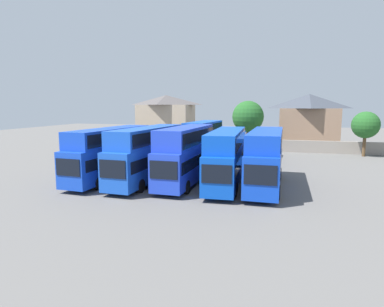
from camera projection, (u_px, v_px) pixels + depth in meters
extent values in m
plane|color=#605E5B|center=(219.00, 155.00, 47.03)|extent=(140.00, 140.00, 0.00)
cube|color=gray|center=(225.00, 144.00, 52.41)|extent=(56.00, 0.50, 1.80)
cube|color=blue|center=(110.00, 160.00, 30.95)|extent=(3.27, 11.78, 2.99)
cube|color=black|center=(68.00, 167.00, 25.43)|extent=(2.18, 0.23, 1.34)
cube|color=black|center=(110.00, 157.00, 30.90)|extent=(3.25, 10.85, 0.94)
cube|color=blue|center=(111.00, 136.00, 30.90)|extent=(3.19, 11.19, 1.51)
cube|color=black|center=(111.00, 136.00, 30.90)|extent=(3.23, 10.62, 1.06)
cylinder|color=black|center=(98.00, 183.00, 27.39)|extent=(0.38, 1.12, 1.10)
cylinder|color=black|center=(75.00, 181.00, 28.12)|extent=(0.38, 1.12, 1.10)
cylinder|color=black|center=(139.00, 168.00, 34.16)|extent=(0.38, 1.12, 1.10)
cylinder|color=black|center=(120.00, 167.00, 34.88)|extent=(0.38, 1.12, 1.10)
cube|color=blue|center=(147.00, 161.00, 30.10)|extent=(3.06, 11.95, 3.07)
cube|color=black|center=(112.00, 169.00, 24.44)|extent=(2.18, 0.19, 1.38)
cube|color=black|center=(147.00, 157.00, 30.05)|extent=(3.06, 11.00, 0.97)
cube|color=blue|center=(148.00, 136.00, 30.05)|extent=(2.98, 11.35, 1.56)
cube|color=black|center=(148.00, 136.00, 30.05)|extent=(3.04, 10.77, 1.09)
cylinder|color=black|center=(141.00, 186.00, 26.49)|extent=(0.35, 1.11, 1.10)
cylinder|color=black|center=(116.00, 184.00, 27.17)|extent=(0.35, 1.11, 1.10)
cylinder|color=black|center=(173.00, 169.00, 33.41)|extent=(0.35, 1.11, 1.10)
cylinder|color=black|center=(153.00, 168.00, 34.09)|extent=(0.35, 1.11, 1.10)
cube|color=blue|center=(185.00, 163.00, 29.35)|extent=(2.79, 10.72, 3.03)
cube|color=black|center=(163.00, 170.00, 24.23)|extent=(2.18, 0.14, 1.36)
cube|color=black|center=(185.00, 159.00, 29.30)|extent=(2.81, 9.87, 0.95)
cube|color=blue|center=(186.00, 136.00, 29.27)|extent=(2.73, 10.18, 1.68)
cube|color=black|center=(186.00, 136.00, 29.27)|extent=(2.80, 9.65, 1.18)
cylinder|color=black|center=(187.00, 187.00, 26.09)|extent=(0.33, 1.11, 1.10)
cylinder|color=black|center=(160.00, 185.00, 26.73)|extent=(0.33, 1.11, 1.10)
cylinder|color=black|center=(207.00, 171.00, 32.35)|extent=(0.33, 1.11, 1.10)
cylinder|color=black|center=(185.00, 170.00, 32.99)|extent=(0.33, 1.11, 1.10)
cube|color=blue|center=(226.00, 165.00, 28.84)|extent=(2.92, 11.95, 2.95)
cube|color=black|center=(217.00, 174.00, 23.03)|extent=(2.14, 0.17, 1.33)
cube|color=black|center=(226.00, 161.00, 28.79)|extent=(2.92, 11.00, 0.93)
cube|color=blue|center=(227.00, 139.00, 28.81)|extent=(2.84, 11.35, 1.49)
cube|color=black|center=(227.00, 139.00, 28.81)|extent=(2.91, 10.76, 1.04)
cylinder|color=black|center=(235.00, 190.00, 25.23)|extent=(0.34, 1.11, 1.10)
cylinder|color=black|center=(206.00, 188.00, 25.70)|extent=(0.34, 1.11, 1.10)
cylinder|color=black|center=(242.00, 171.00, 32.33)|extent=(0.34, 1.11, 1.10)
cylinder|color=black|center=(219.00, 170.00, 32.81)|extent=(0.34, 1.11, 1.10)
cube|color=blue|center=(265.00, 166.00, 27.93)|extent=(2.74, 11.55, 3.07)
cube|color=black|center=(260.00, 175.00, 22.38)|extent=(2.24, 0.12, 1.38)
cube|color=black|center=(265.00, 161.00, 27.88)|extent=(2.76, 10.63, 0.97)
cube|color=blue|center=(266.00, 139.00, 27.89)|extent=(2.68, 10.98, 1.43)
cube|color=black|center=(266.00, 139.00, 27.89)|extent=(2.76, 10.40, 1.00)
cylinder|color=black|center=(278.00, 193.00, 24.41)|extent=(0.32, 1.10, 1.10)
cylinder|color=black|center=(246.00, 190.00, 25.04)|extent=(0.32, 1.10, 1.10)
cylinder|color=black|center=(280.00, 174.00, 31.21)|extent=(0.32, 1.10, 1.10)
cylinder|color=black|center=(255.00, 172.00, 31.84)|extent=(0.32, 1.10, 1.10)
cube|color=blue|center=(173.00, 144.00, 43.92)|extent=(2.94, 11.27, 2.94)
cube|color=black|center=(160.00, 147.00, 38.45)|extent=(2.20, 0.17, 1.32)
cube|color=black|center=(173.00, 142.00, 43.87)|extent=(2.94, 10.38, 0.93)
cylinder|color=black|center=(174.00, 158.00, 40.51)|extent=(0.34, 1.11, 1.10)
cylinder|color=black|center=(157.00, 158.00, 41.00)|extent=(0.34, 1.11, 1.10)
cylinder|color=black|center=(187.00, 151.00, 47.21)|extent=(0.34, 1.11, 1.10)
cylinder|color=black|center=(172.00, 150.00, 47.70)|extent=(0.34, 1.11, 1.10)
cube|color=blue|center=(203.00, 146.00, 42.69)|extent=(3.31, 10.28, 2.95)
cube|color=black|center=(190.00, 147.00, 37.89)|extent=(2.27, 0.25, 1.33)
cube|color=black|center=(203.00, 143.00, 42.64)|extent=(3.29, 9.47, 0.93)
cube|color=blue|center=(204.00, 128.00, 42.60)|extent=(3.22, 9.77, 1.61)
cube|color=black|center=(204.00, 128.00, 42.60)|extent=(3.28, 9.27, 1.13)
cylinder|color=black|center=(205.00, 159.00, 39.55)|extent=(0.38, 1.12, 1.10)
cylinder|color=black|center=(186.00, 158.00, 40.32)|extent=(0.38, 1.12, 1.10)
cylinder|color=black|center=(218.00, 153.00, 45.43)|extent=(0.38, 1.12, 1.10)
cylinder|color=black|center=(201.00, 152.00, 46.19)|extent=(0.38, 1.12, 1.10)
cube|color=blue|center=(233.00, 146.00, 42.31)|extent=(2.99, 11.35, 3.01)
cube|color=black|center=(228.00, 148.00, 36.80)|extent=(2.21, 0.18, 1.36)
cube|color=black|center=(233.00, 143.00, 42.26)|extent=(2.99, 10.45, 0.95)
cylinder|color=black|center=(240.00, 160.00, 38.88)|extent=(0.35, 1.11, 1.10)
cylinder|color=black|center=(221.00, 160.00, 39.37)|extent=(0.35, 1.11, 1.10)
cylinder|color=black|center=(244.00, 152.00, 45.63)|extent=(0.35, 1.11, 1.10)
cylinder|color=black|center=(227.00, 152.00, 46.12)|extent=(0.35, 1.11, 1.10)
cube|color=blue|center=(257.00, 147.00, 41.34)|extent=(3.34, 10.78, 2.95)
cube|color=black|center=(250.00, 149.00, 36.31)|extent=(2.21, 0.25, 1.33)
cube|color=black|center=(257.00, 144.00, 41.29)|extent=(3.31, 9.94, 0.93)
cylinder|color=black|center=(263.00, 162.00, 38.07)|extent=(0.39, 1.12, 1.10)
cylinder|color=black|center=(243.00, 161.00, 38.83)|extent=(0.39, 1.12, 1.10)
cylinder|color=black|center=(269.00, 154.00, 44.22)|extent=(0.39, 1.12, 1.10)
cylinder|color=black|center=(252.00, 153.00, 44.98)|extent=(0.39, 1.12, 1.10)
cube|color=tan|center=(166.00, 123.00, 64.03)|extent=(9.84, 7.03, 7.14)
pyramid|color=#514C4C|center=(166.00, 100.00, 63.39)|extent=(10.34, 7.38, 1.83)
cube|color=#9E7A60|center=(308.00, 127.00, 57.80)|extent=(9.74, 6.83, 6.51)
pyramid|color=#3D424C|center=(309.00, 101.00, 57.16)|extent=(10.23, 7.18, 2.47)
cylinder|color=brown|center=(247.00, 138.00, 53.87)|extent=(0.38, 0.38, 3.42)
sphere|color=#235B23|center=(248.00, 117.00, 53.38)|extent=(5.08, 5.08, 5.08)
cylinder|color=brown|center=(364.00, 145.00, 45.46)|extent=(0.43, 0.43, 3.06)
sphere|color=#235B23|center=(366.00, 125.00, 45.06)|extent=(3.66, 3.66, 3.66)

